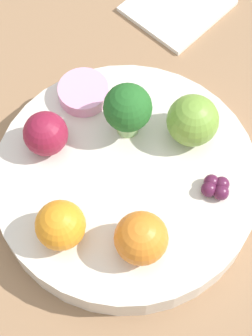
% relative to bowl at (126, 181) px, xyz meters
% --- Properties ---
extents(ground_plane, '(6.00, 6.00, 0.00)m').
position_rel_bowl_xyz_m(ground_plane, '(0.00, 0.00, -0.04)').
color(ground_plane, gray).
extents(table_surface, '(1.20, 1.20, 0.02)m').
position_rel_bowl_xyz_m(table_surface, '(0.00, 0.00, -0.03)').
color(table_surface, '#936D4C').
rests_on(table_surface, ground_plane).
extents(bowl, '(0.27, 0.27, 0.04)m').
position_rel_bowl_xyz_m(bowl, '(0.00, 0.00, 0.00)').
color(bowl, silver).
rests_on(bowl, table_surface).
extents(broccoli, '(0.05, 0.05, 0.06)m').
position_rel_bowl_xyz_m(broccoli, '(-0.03, -0.04, 0.06)').
color(broccoli, '#99C17A').
rests_on(broccoli, bowl).
extents(apple_red, '(0.04, 0.04, 0.04)m').
position_rel_bowl_xyz_m(apple_red, '(0.05, -0.07, 0.04)').
color(apple_red, maroon).
rests_on(apple_red, bowl).
extents(apple_green, '(0.05, 0.05, 0.05)m').
position_rel_bowl_xyz_m(apple_green, '(-0.08, -0.01, 0.04)').
color(apple_green, olive).
rests_on(apple_green, bowl).
extents(orange_front, '(0.05, 0.05, 0.05)m').
position_rel_bowl_xyz_m(orange_front, '(0.08, 0.03, 0.04)').
color(orange_front, orange).
rests_on(orange_front, bowl).
extents(orange_back, '(0.05, 0.05, 0.05)m').
position_rel_bowl_xyz_m(orange_back, '(0.03, 0.07, 0.04)').
color(orange_back, orange).
rests_on(orange_back, bowl).
extents(grape_cluster, '(0.03, 0.03, 0.02)m').
position_rel_bowl_xyz_m(grape_cluster, '(-0.06, 0.06, 0.03)').
color(grape_cluster, '#511938').
rests_on(grape_cluster, bowl).
extents(small_cup, '(0.05, 0.05, 0.02)m').
position_rel_bowl_xyz_m(small_cup, '(-0.01, -0.10, 0.03)').
color(small_cup, '#EA9EC6').
rests_on(small_cup, bowl).
extents(napkin, '(0.14, 0.13, 0.01)m').
position_rel_bowl_xyz_m(napkin, '(-0.18, -0.19, -0.02)').
color(napkin, white).
rests_on(napkin, table_surface).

